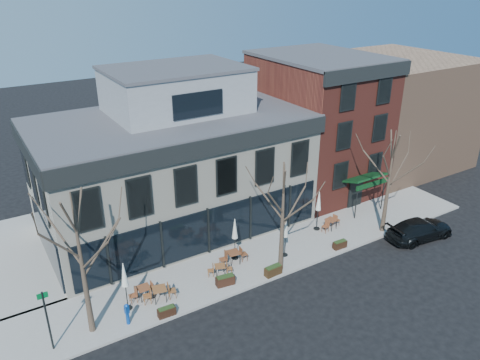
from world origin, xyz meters
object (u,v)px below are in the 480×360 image
call_box (127,313)px  cafe_set_0 (144,291)px  parked_sedan (420,229)px  umbrella_0 (124,277)px

call_box → cafe_set_0: bearing=45.6°
parked_sedan → call_box: size_ratio=3.86×
umbrella_0 → cafe_set_0: bearing=18.2°
call_box → umbrella_0: umbrella_0 is taller
parked_sedan → call_box: 20.40m
cafe_set_0 → umbrella_0: (-1.10, -0.36, 1.60)m
parked_sedan → cafe_set_0: parked_sedan is taller
cafe_set_0 → umbrella_0: size_ratio=0.60×
call_box → cafe_set_0: call_box is taller
parked_sedan → cafe_set_0: size_ratio=2.83×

